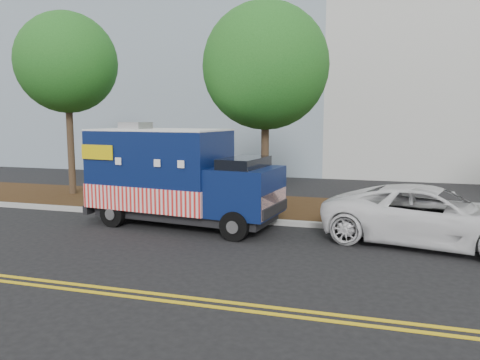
% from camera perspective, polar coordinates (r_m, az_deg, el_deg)
% --- Properties ---
extents(ground, '(120.00, 120.00, 0.00)m').
position_cam_1_polar(ground, '(12.93, -5.19, -6.27)').
color(ground, black).
rests_on(ground, ground).
extents(curb, '(120.00, 0.18, 0.15)m').
position_cam_1_polar(curb, '(14.18, -3.10, -4.67)').
color(curb, '#9E9E99').
rests_on(curb, ground).
extents(mulch_strip, '(120.00, 4.00, 0.15)m').
position_cam_1_polar(mulch_strip, '(16.14, -0.60, -3.13)').
color(mulch_strip, black).
rests_on(mulch_strip, ground).
extents(centerline_near, '(120.00, 0.10, 0.01)m').
position_cam_1_polar(centerline_near, '(9.12, -15.79, -12.57)').
color(centerline_near, gold).
rests_on(centerline_near, ground).
extents(centerline_far, '(120.00, 0.10, 0.01)m').
position_cam_1_polar(centerline_far, '(8.93, -16.67, -13.06)').
color(centerline_far, gold).
rests_on(centerline_far, ground).
extents(tree_a, '(3.75, 3.75, 6.99)m').
position_cam_1_polar(tree_a, '(19.18, -20.37, 13.21)').
color(tree_a, '#38281C').
rests_on(tree_a, ground).
extents(tree_b, '(4.13, 4.13, 6.81)m').
position_cam_1_polar(tree_b, '(15.68, 3.14, 13.65)').
color(tree_b, '#38281C').
rests_on(tree_b, ground).
extents(sign_post, '(0.06, 0.06, 2.40)m').
position_cam_1_polar(sign_post, '(15.44, -11.08, 0.45)').
color(sign_post, '#473828').
rests_on(sign_post, ground).
extents(food_truck, '(5.83, 2.79, 2.96)m').
position_cam_1_polar(food_truck, '(13.56, -7.96, 0.12)').
color(food_truck, black).
rests_on(food_truck, ground).
extents(white_car, '(5.54, 3.41, 1.43)m').
position_cam_1_polar(white_car, '(12.37, 22.29, -4.07)').
color(white_car, white).
rests_on(white_car, ground).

